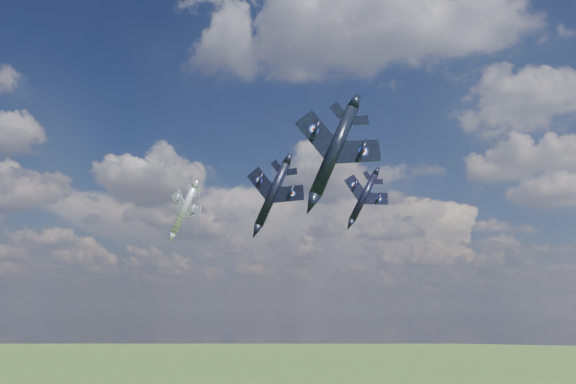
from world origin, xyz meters
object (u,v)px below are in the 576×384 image
(jet_high_navy, at_px, (364,197))
(jet_right_navy, at_px, (334,151))
(jet_lead_navy, at_px, (272,194))
(jet_left_silver, at_px, (184,211))

(jet_high_navy, bearing_deg, jet_right_navy, -108.81)
(jet_lead_navy, bearing_deg, jet_right_navy, -60.95)
(jet_lead_navy, relative_size, jet_high_navy, 0.97)
(jet_right_navy, bearing_deg, jet_lead_navy, 102.47)
(jet_lead_navy, xyz_separation_m, jet_high_navy, (9.63, 31.60, 4.92))
(jet_high_navy, bearing_deg, jet_lead_navy, -130.85)
(jet_left_silver, bearing_deg, jet_high_navy, 60.50)
(jet_lead_navy, distance_m, jet_right_navy, 25.65)
(jet_high_navy, height_order, jet_left_silver, jet_high_navy)
(jet_lead_navy, xyz_separation_m, jet_left_silver, (-18.76, 6.64, -0.62))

